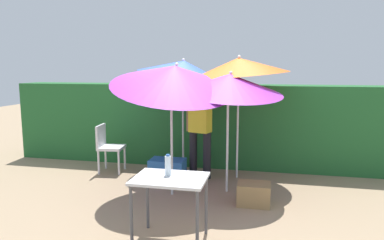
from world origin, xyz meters
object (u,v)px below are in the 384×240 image
(umbrella_yellow, at_px, (229,84))
(chair_plastic, at_px, (108,145))
(umbrella_rainbow, at_px, (174,77))
(umbrella_orange, at_px, (239,67))
(folding_table, at_px, (170,185))
(umbrella_navy, at_px, (183,69))
(person_vendor, at_px, (200,126))
(crate_cardboard, at_px, (254,194))
(bottle_water, at_px, (168,165))
(cooler_box, at_px, (167,170))

(umbrella_yellow, xyz_separation_m, chair_plastic, (-2.33, 0.60, -1.19))
(umbrella_rainbow, height_order, umbrella_orange, umbrella_rainbow)
(folding_table, bearing_deg, umbrella_navy, 100.78)
(umbrella_yellow, xyz_separation_m, person_vendor, (-0.57, 0.63, -0.77))
(crate_cardboard, height_order, bottle_water, bottle_water)
(person_vendor, relative_size, bottle_water, 7.83)
(umbrella_yellow, relative_size, umbrella_navy, 0.90)
(bottle_water, bearing_deg, person_vendor, 92.06)
(umbrella_rainbow, height_order, person_vendor, umbrella_rainbow)
(umbrella_navy, bearing_deg, folding_table, -79.22)
(umbrella_yellow, distance_m, chair_plastic, 2.68)
(person_vendor, relative_size, cooler_box, 3.14)
(chair_plastic, xyz_separation_m, folding_table, (1.88, -2.36, 0.14))
(chair_plastic, xyz_separation_m, bottle_water, (1.84, -2.29, 0.35))
(umbrella_orange, height_order, umbrella_navy, umbrella_navy)
(person_vendor, distance_m, crate_cardboard, 1.67)
(crate_cardboard, bearing_deg, umbrella_orange, 106.29)
(umbrella_yellow, relative_size, person_vendor, 1.06)
(umbrella_navy, height_order, folding_table, umbrella_navy)
(umbrella_rainbow, distance_m, umbrella_navy, 1.37)
(person_vendor, xyz_separation_m, chair_plastic, (-1.75, -0.03, -0.42))
(cooler_box, height_order, bottle_water, bottle_water)
(cooler_box, bearing_deg, crate_cardboard, -27.22)
(chair_plastic, bearing_deg, umbrella_navy, 18.67)
(cooler_box, bearing_deg, umbrella_rainbow, -64.19)
(folding_table, bearing_deg, crate_cardboard, 56.08)
(umbrella_rainbow, bearing_deg, umbrella_yellow, 20.63)
(folding_table, xyz_separation_m, bottle_water, (-0.04, 0.07, 0.20))
(umbrella_orange, bearing_deg, chair_plastic, -176.97)
(umbrella_rainbow, xyz_separation_m, crate_cardboard, (1.21, -0.17, -1.66))
(umbrella_rainbow, relative_size, umbrella_orange, 1.05)
(chair_plastic, xyz_separation_m, cooler_box, (1.24, -0.29, -0.32))
(umbrella_orange, xyz_separation_m, crate_cardboard, (0.35, -1.19, -1.80))
(umbrella_yellow, distance_m, crate_cardboard, 1.67)
(umbrella_orange, height_order, person_vendor, umbrella_orange)
(umbrella_rainbow, height_order, cooler_box, umbrella_rainbow)
(umbrella_orange, height_order, folding_table, umbrella_orange)
(umbrella_orange, height_order, bottle_water, umbrella_orange)
(cooler_box, relative_size, folding_table, 0.75)
(umbrella_navy, xyz_separation_m, cooler_box, (-0.10, -0.74, -1.74))
(cooler_box, bearing_deg, folding_table, -72.82)
(umbrella_orange, distance_m, umbrella_navy, 1.11)
(umbrella_rainbow, bearing_deg, chair_plastic, 149.67)
(cooler_box, relative_size, bottle_water, 2.49)
(cooler_box, xyz_separation_m, folding_table, (0.64, -2.07, 0.46))
(umbrella_rainbow, relative_size, bottle_water, 9.66)
(folding_table, bearing_deg, chair_plastic, 128.58)
(cooler_box, bearing_deg, chair_plastic, 166.91)
(folding_table, distance_m, bottle_water, 0.22)
(folding_table, bearing_deg, umbrella_rainbow, 103.28)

